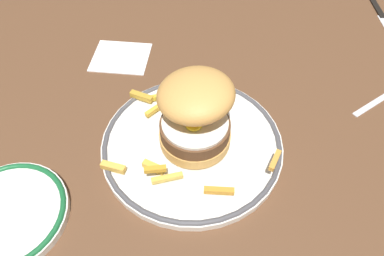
{
  "coord_description": "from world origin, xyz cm",
  "views": [
    {
      "loc": [
        -6.49,
        -31.1,
        45.36
      ],
      "look_at": [
        -3.84,
        2.11,
        4.6
      ],
      "focal_mm": 33.73,
      "sensor_mm": 36.0,
      "label": 1
    }
  ],
  "objects_px": {
    "side_plate": "(7,214)",
    "knife": "(382,16)",
    "napkin": "(121,57)",
    "burger": "(195,112)",
    "fork": "(384,97)",
    "dinner_plate": "(192,143)"
  },
  "relations": [
    {
      "from": "burger",
      "to": "fork",
      "type": "relative_size",
      "value": 1.1
    },
    {
      "from": "dinner_plate",
      "to": "side_plate",
      "type": "xyz_separation_m",
      "value": [
        -0.26,
        -0.1,
        -0.0
      ]
    },
    {
      "from": "dinner_plate",
      "to": "side_plate",
      "type": "distance_m",
      "value": 0.27
    },
    {
      "from": "side_plate",
      "to": "knife",
      "type": "distance_m",
      "value": 0.81
    },
    {
      "from": "knife",
      "to": "fork",
      "type": "bearing_deg",
      "value": -112.42
    },
    {
      "from": "fork",
      "to": "burger",
      "type": "bearing_deg",
      "value": -168.1
    },
    {
      "from": "dinner_plate",
      "to": "side_plate",
      "type": "height_order",
      "value": "same"
    },
    {
      "from": "dinner_plate",
      "to": "side_plate",
      "type": "bearing_deg",
      "value": -159.0
    },
    {
      "from": "burger",
      "to": "fork",
      "type": "bearing_deg",
      "value": 11.9
    },
    {
      "from": "fork",
      "to": "knife",
      "type": "bearing_deg",
      "value": 67.58
    },
    {
      "from": "dinner_plate",
      "to": "knife",
      "type": "distance_m",
      "value": 0.54
    },
    {
      "from": "fork",
      "to": "knife",
      "type": "xyz_separation_m",
      "value": [
        0.1,
        0.23,
        0.0
      ]
    },
    {
      "from": "napkin",
      "to": "dinner_plate",
      "type": "bearing_deg",
      "value": -61.79
    },
    {
      "from": "dinner_plate",
      "to": "fork",
      "type": "xyz_separation_m",
      "value": [
        0.34,
        0.08,
        -0.01
      ]
    },
    {
      "from": "fork",
      "to": "knife",
      "type": "distance_m",
      "value": 0.25
    },
    {
      "from": "side_plate",
      "to": "knife",
      "type": "bearing_deg",
      "value": 30.69
    },
    {
      "from": "knife",
      "to": "napkin",
      "type": "height_order",
      "value": "knife"
    },
    {
      "from": "side_plate",
      "to": "napkin",
      "type": "bearing_deg",
      "value": 67.21
    },
    {
      "from": "side_plate",
      "to": "napkin",
      "type": "height_order",
      "value": "side_plate"
    },
    {
      "from": "napkin",
      "to": "fork",
      "type": "bearing_deg",
      "value": -17.35
    },
    {
      "from": "dinner_plate",
      "to": "burger",
      "type": "relative_size",
      "value": 1.91
    },
    {
      "from": "dinner_plate",
      "to": "napkin",
      "type": "relative_size",
      "value": 2.6
    }
  ]
}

